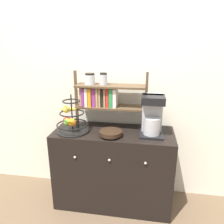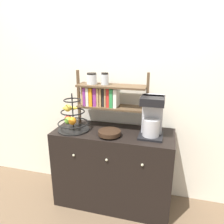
% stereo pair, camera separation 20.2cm
% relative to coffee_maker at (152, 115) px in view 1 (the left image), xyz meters
% --- Properties ---
extents(ground_plane, '(12.00, 12.00, 0.00)m').
position_rel_coffee_maker_xyz_m(ground_plane, '(-0.36, -0.24, -0.98)').
color(ground_plane, brown).
extents(wall_back, '(7.00, 0.05, 2.60)m').
position_rel_coffee_maker_xyz_m(wall_back, '(-0.36, 0.27, 0.32)').
color(wall_back, silver).
rests_on(wall_back, ground_plane).
extents(sideboard, '(1.16, 0.49, 0.80)m').
position_rel_coffee_maker_xyz_m(sideboard, '(-0.36, -0.00, -0.58)').
color(sideboard, black).
rests_on(sideboard, ground_plane).
extents(coffee_maker, '(0.21, 0.24, 0.37)m').
position_rel_coffee_maker_xyz_m(coffee_maker, '(0.00, 0.00, 0.00)').
color(coffee_maker, black).
rests_on(coffee_maker, sideboard).
extents(fruit_stand, '(0.31, 0.31, 0.37)m').
position_rel_coffee_maker_xyz_m(fruit_stand, '(-0.75, -0.08, -0.07)').
color(fruit_stand, black).
rests_on(fruit_stand, sideboard).
extents(wooden_bowl, '(0.21, 0.21, 0.05)m').
position_rel_coffee_maker_xyz_m(wooden_bowl, '(-0.37, -0.12, -0.15)').
color(wooden_bowl, black).
rests_on(wooden_bowl, sideboard).
extents(shelf_hutch, '(0.71, 0.20, 0.56)m').
position_rel_coffee_maker_xyz_m(shelf_hutch, '(-0.48, 0.11, 0.15)').
color(shelf_hutch, brown).
rests_on(shelf_hutch, sideboard).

